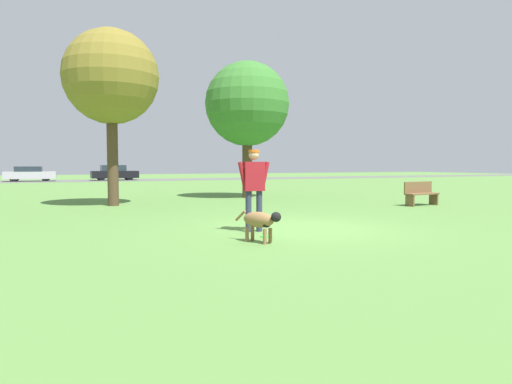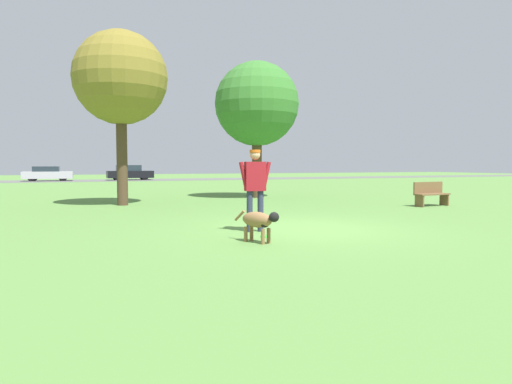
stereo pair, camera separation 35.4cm
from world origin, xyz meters
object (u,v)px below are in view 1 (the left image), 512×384
at_px(frisbee, 266,236).
at_px(tree_mid_center, 247,105).
at_px(person, 254,183).
at_px(dog, 260,221).
at_px(tree_near_left, 111,78).
at_px(parked_car_black, 114,173).
at_px(parked_car_silver, 30,174).
at_px(park_bench, 421,193).

bearing_deg(frisbee, tree_mid_center, 69.13).
xyz_separation_m(person, frisbee, (-0.07, -0.76, -1.05)).
relative_size(dog, tree_near_left, 0.17).
bearing_deg(tree_mid_center, frisbee, -110.87).
bearing_deg(tree_mid_center, parked_car_black, 96.02).
distance_m(parked_car_silver, park_bench, 34.00).
distance_m(dog, tree_mid_center, 12.09).
bearing_deg(dog, park_bench, 93.53).
bearing_deg(tree_near_left, frisbee, -76.89).
distance_m(person, dog, 1.54).
relative_size(parked_car_silver, parked_car_black, 0.99).
relative_size(dog, tree_mid_center, 0.17).
relative_size(tree_near_left, parked_car_silver, 1.49).
height_order(person, tree_mid_center, tree_mid_center).
bearing_deg(tree_near_left, person, -75.16).
bearing_deg(dog, person, 135.46).
bearing_deg(parked_car_black, person, -93.25).
height_order(person, park_bench, person).
bearing_deg(tree_near_left, parked_car_black, 83.26).
relative_size(tree_near_left, park_bench, 4.26).
height_order(tree_mid_center, park_bench, tree_mid_center).
xyz_separation_m(tree_mid_center, park_bench, (4.13, -6.01, -3.59)).
xyz_separation_m(parked_car_silver, park_bench, (13.73, -31.11, -0.19)).
bearing_deg(parked_car_silver, person, -78.17).
bearing_deg(parked_car_black, tree_near_left, -98.09).
distance_m(frisbee, parked_car_black, 35.34).
xyz_separation_m(person, park_bench, (7.93, 3.38, -0.61)).
distance_m(person, park_bench, 8.64).
relative_size(dog, parked_car_black, 0.25).
bearing_deg(tree_mid_center, parked_car_silver, 110.94).
relative_size(frisbee, parked_car_silver, 0.05).
bearing_deg(parked_car_silver, tree_near_left, -79.72).
height_order(tree_mid_center, parked_car_silver, tree_mid_center).
bearing_deg(frisbee, tree_near_left, 103.11).
height_order(dog, tree_mid_center, tree_mid_center).
bearing_deg(parked_car_silver, tree_mid_center, -66.79).
distance_m(person, frisbee, 1.30).
bearing_deg(tree_mid_center, tree_near_left, -163.62).
xyz_separation_m(frisbee, tree_near_left, (-1.96, 8.43, 4.44)).
height_order(frisbee, parked_car_silver, parked_car_silver).
xyz_separation_m(parked_car_silver, parked_car_black, (6.95, 0.07, 0.03)).
distance_m(tree_near_left, parked_car_black, 27.33).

